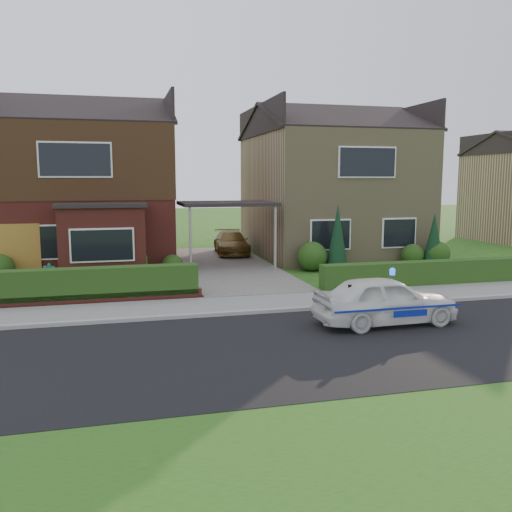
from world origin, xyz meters
name	(u,v)px	position (x,y,z in m)	size (l,w,h in m)	color
ground	(323,344)	(0.00, 0.00, 0.00)	(120.00, 120.00, 0.00)	#185215
road	(323,344)	(0.00, 0.00, 0.00)	(60.00, 6.00, 0.02)	black
kerb	(283,310)	(0.00, 3.05, 0.06)	(60.00, 0.16, 0.12)	#9E9993
sidewalk	(272,303)	(0.00, 4.10, 0.05)	(60.00, 2.00, 0.10)	slate
grass_verge	(457,451)	(0.00, -5.00, 0.00)	(60.00, 4.00, 0.01)	#185215
driveway	(227,267)	(0.00, 11.00, 0.06)	(3.80, 12.00, 0.12)	#666059
house_left	(83,177)	(-5.78, 13.90, 3.81)	(7.50, 9.53, 7.25)	maroon
house_right	(330,180)	(5.80, 13.99, 3.66)	(7.50, 8.06, 7.25)	#9A885E
carport_link	(227,205)	(0.00, 10.95, 2.66)	(3.80, 3.00, 2.77)	black
garage_door	(9,253)	(-8.25, 9.96, 1.05)	(2.20, 0.10, 2.10)	olive
dwarf_wall	(71,300)	(-5.80, 5.30, 0.18)	(7.70, 0.25, 0.36)	maroon
hedge_left	(71,305)	(-5.80, 5.45, 0.00)	(7.50, 0.55, 0.90)	#1B3811
hedge_right	(423,287)	(5.80, 5.35, 0.00)	(7.50, 0.55, 0.80)	#1B3811
shrub_left_mid	(130,262)	(-4.00, 9.30, 0.66)	(1.32, 1.32, 1.32)	#1B3811
shrub_left_near	(173,265)	(-2.40, 9.60, 0.42)	(0.84, 0.84, 0.84)	#1B3811
shrub_right_near	(312,256)	(3.20, 9.40, 0.60)	(1.20, 1.20, 1.20)	#1B3811
shrub_right_mid	(413,255)	(7.80, 9.50, 0.48)	(0.96, 0.96, 0.96)	#1B3811
shrub_right_far	(437,254)	(8.80, 9.20, 0.54)	(1.08, 1.08, 1.08)	#1B3811
conifer_a	(337,239)	(4.20, 9.20, 1.30)	(0.90, 0.90, 2.60)	black
conifer_b	(434,241)	(8.60, 9.20, 1.10)	(0.90, 0.90, 2.20)	black
police_car	(385,301)	(2.14, 1.20, 0.63)	(3.37, 3.70, 1.41)	silver
driveway_car	(231,243)	(0.93, 14.50, 0.66)	(1.51, 3.72, 1.08)	brown
potted_plant_a	(49,275)	(-6.74, 8.61, 0.40)	(0.42, 0.28, 0.80)	gray
potted_plant_b	(14,284)	(-7.63, 7.14, 0.42)	(0.37, 0.46, 0.84)	gray
potted_plant_c	(38,292)	(-6.78, 6.00, 0.35)	(0.39, 0.39, 0.69)	gray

